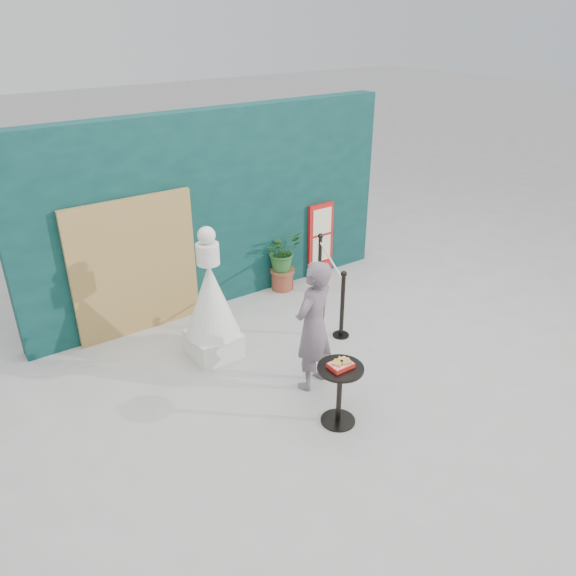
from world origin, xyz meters
name	(u,v)px	position (x,y,z in m)	size (l,w,h in m)	color
ground	(344,397)	(0.00, 0.00, 0.00)	(60.00, 60.00, 0.00)	#ADAAA5
back_wall	(215,211)	(0.00, 3.15, 1.50)	(6.00, 0.30, 3.00)	#0A2E2D
bamboo_fence	(135,268)	(-1.40, 2.94, 1.00)	(1.80, 0.08, 2.00)	tan
woman	(313,326)	(-0.15, 0.45, 0.84)	(0.62, 0.40, 1.69)	#64565F
menu_board	(321,240)	(1.90, 2.95, 0.65)	(0.50, 0.07, 1.30)	red
statue	(211,305)	(-0.85, 1.75, 0.76)	(0.73, 0.73, 1.86)	white
cafe_table	(340,386)	(-0.34, -0.30, 0.50)	(0.52, 0.52, 0.75)	black
food_basket	(341,364)	(-0.34, -0.30, 0.79)	(0.26, 0.19, 0.11)	red
planter	(282,256)	(1.04, 2.86, 0.60)	(0.61, 0.53, 1.04)	brown
stanchion_barrier	(330,283)	(1.18, 1.78, 0.49)	(0.84, 1.54, 1.03)	black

